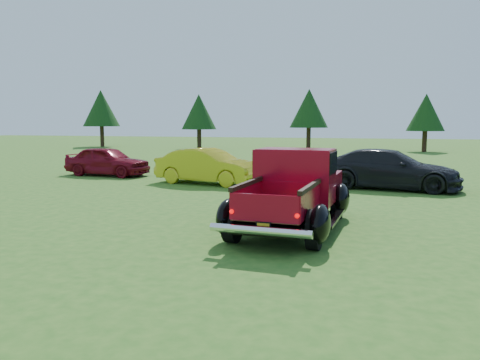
{
  "coord_description": "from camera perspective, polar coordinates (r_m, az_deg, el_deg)",
  "views": [
    {
      "loc": [
        2.3,
        -8.3,
        2.24
      ],
      "look_at": [
        -0.14,
        0.2,
        1.14
      ],
      "focal_mm": 35.0,
      "sensor_mm": 36.0,
      "label": 1
    }
  ],
  "objects": [
    {
      "name": "show_car_yellow",
      "position": [
        17.09,
        -3.91,
        1.69
      ],
      "size": [
        4.12,
        2.14,
        1.29
      ],
      "primitive_type": "imported",
      "rotation": [
        0.0,
        0.0,
        1.37
      ],
      "color": "gold",
      "rests_on": "ground"
    },
    {
      "name": "show_car_grey",
      "position": [
        16.57,
        17.74,
        1.27
      ],
      "size": [
        4.83,
        2.53,
        1.33
      ],
      "primitive_type": "imported",
      "rotation": [
        0.0,
        0.0,
        1.42
      ],
      "color": "black",
      "rests_on": "ground"
    },
    {
      "name": "tree_west",
      "position": [
        39.96,
        -5.03,
        8.27
      ],
      "size": [
        2.94,
        2.94,
        4.6
      ],
      "color": "#332114",
      "rests_on": "ground"
    },
    {
      "name": "ground",
      "position": [
        8.9,
        0.52,
        -7.51
      ],
      "size": [
        120.0,
        120.0,
        0.0
      ],
      "primitive_type": "plane",
      "color": "#295C1A",
      "rests_on": "ground"
    },
    {
      "name": "show_car_red",
      "position": [
        20.49,
        -15.88,
        2.25
      ],
      "size": [
        3.76,
        1.79,
        1.24
      ],
      "primitive_type": "imported",
      "rotation": [
        0.0,
        0.0,
        1.48
      ],
      "color": "maroon",
      "rests_on": "ground"
    },
    {
      "name": "tree_mid_right",
      "position": [
        38.49,
        21.71,
        7.64
      ],
      "size": [
        2.82,
        2.82,
        4.4
      ],
      "color": "#332114",
      "rests_on": "ground"
    },
    {
      "name": "tree_far_west",
      "position": [
        45.38,
        -16.57,
        8.37
      ],
      "size": [
        3.33,
        3.33,
        5.2
      ],
      "color": "#332114",
      "rests_on": "ground"
    },
    {
      "name": "tree_mid_left",
      "position": [
        39.67,
        8.41,
        8.62
      ],
      "size": [
        3.2,
        3.2,
        5.0
      ],
      "color": "#332114",
      "rests_on": "ground"
    },
    {
      "name": "pickup_truck",
      "position": [
        10.18,
        6.72,
        -1.14
      ],
      "size": [
        2.36,
        4.62,
        1.68
      ],
      "rotation": [
        0.0,
        0.0,
        -0.06
      ],
      "color": "black",
      "rests_on": "ground"
    }
  ]
}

